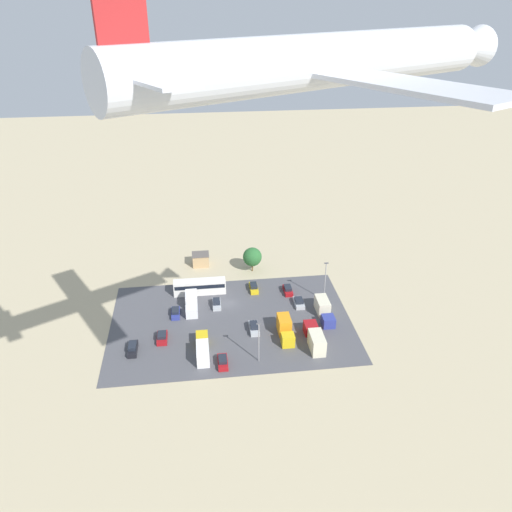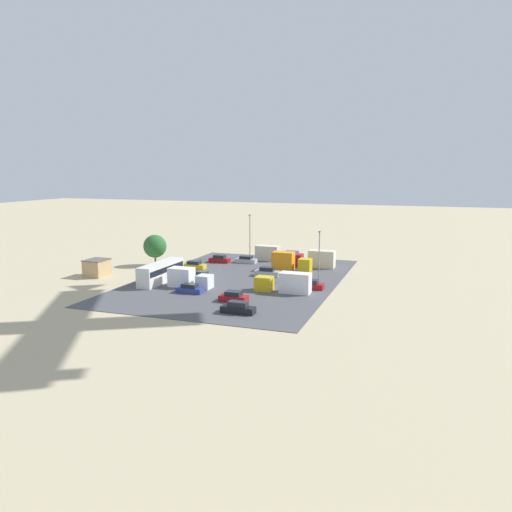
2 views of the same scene
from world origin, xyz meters
The scene contains 22 objects.
ground_plane centered at (0.00, 0.00, 0.00)m, with size 400.00×400.00×0.00m, color tan.
parking_lot_surface centered at (0.00, 7.12, 0.04)m, with size 50.05×33.62×0.08m.
shed_building centered at (5.62, -18.74, 1.55)m, with size 4.24×3.72×3.09m.
bus centered at (6.19, -5.16, 1.90)m, with size 11.80×2.56×3.37m.
parked_car_0 centered at (11.60, 3.02, 0.68)m, with size 1.74×4.31×1.45m.
parked_car_1 centered at (2.66, 20.28, 0.71)m, with size 1.83×4.30×1.52m.
parked_car_2 centered at (19.59, 14.27, 0.75)m, with size 1.71×4.64×1.61m.
parked_car_3 centered at (14.12, 11.43, 0.72)m, with size 2.00×4.11×1.54m.
parked_car_4 centered at (-6.21, -5.01, 0.71)m, with size 1.79×4.54×1.51m.
parked_car_5 centered at (2.70, 0.69, 0.73)m, with size 1.79×4.15×1.56m.
parked_car_6 centered at (-13.87, -2.95, 0.74)m, with size 1.79×4.29×1.58m.
parked_car_7 centered at (-4.38, 10.60, 0.76)m, with size 1.83×4.57×1.64m.
parked_car_8 centered at (-15.36, 2.40, 0.68)m, with size 1.96×4.38×1.43m.
parked_truck_0 centered at (6.24, 17.19, 1.55)m, with size 2.33×8.86×3.21m.
parked_truck_1 centered at (8.15, 0.95, 1.51)m, with size 2.52×7.28×3.13m.
parked_truck_2 centered at (-19.80, 7.11, 1.50)m, with size 2.54×9.06×3.10m.
parked_truck_3 centered at (-10.34, 13.08, 1.72)m, with size 2.51×7.46×3.57m.
parked_truck_4 centered at (-15.60, 16.74, 1.63)m, with size 2.58×9.32×3.39m.
tree_near_shed centered at (-6.98, -14.08, 3.91)m, with size 4.64×4.64×6.24m.
light_pole_lot_centre centered at (-4.09, 20.15, 4.82)m, with size 0.90×0.28×8.62m.
light_pole_lot_edge centered at (-21.36, 1.06, 5.23)m, with size 0.90×0.28×9.43m.
airplane centered at (-6.36, 50.01, 56.30)m, with size 38.51×32.12×9.96m.
Camera 1 is at (5.60, 92.90, 61.31)m, focal length 35.00 mm.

